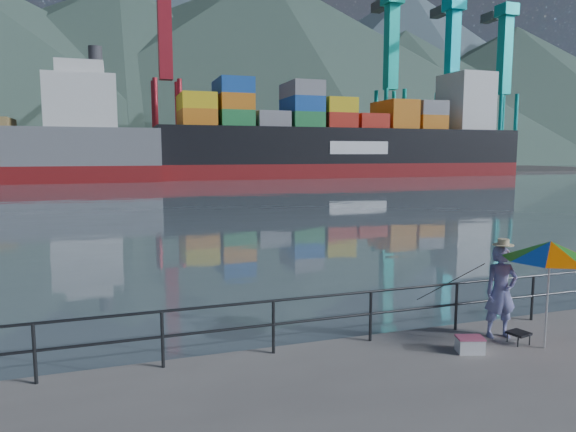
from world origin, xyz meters
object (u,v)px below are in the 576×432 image
Objects in this scene: fisherman at (501,292)px; cooler_bag at (470,345)px; beach_umbrella at (550,251)px; container_ship at (355,140)px.

cooler_bag is (-1.10, -0.51, -0.79)m from fisherman.
beach_umbrella is at bearing 7.57° from cooler_bag.
container_ship reaches higher than beach_umbrella.
fisherman is 76.89m from container_ship.
fisherman is 1.30m from beach_umbrella.
cooler_bag is (-1.50, 0.27, -1.76)m from beach_umbrella.
fisherman is at bearing -113.64° from container_ship.
fisherman is at bearing 42.71° from cooler_bag.
container_ship is at bearing 83.52° from cooler_bag.
beach_umbrella reaches higher than cooler_bag.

